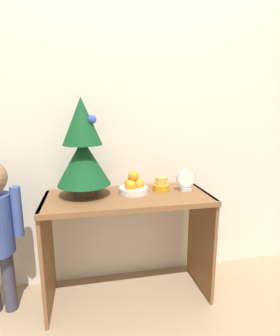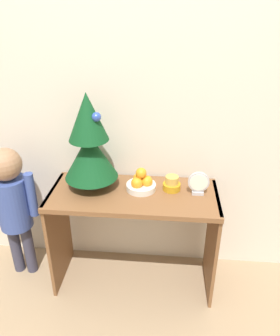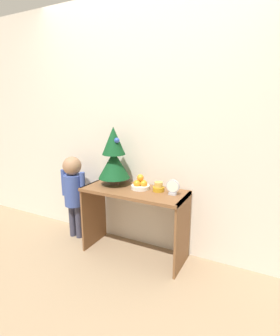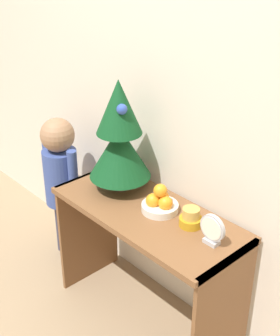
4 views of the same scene
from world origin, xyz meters
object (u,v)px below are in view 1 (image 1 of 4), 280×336
at_px(mini_tree, 83,149).
at_px(singing_bowl, 161,185).
at_px(desk_clock, 186,180).
at_px(fruit_bowl, 133,186).

distance_m(mini_tree, singing_bowl, 0.54).
relative_size(mini_tree, singing_bowl, 5.48).
bearing_deg(singing_bowl, mini_tree, -178.91).
distance_m(mini_tree, desk_clock, 0.67).
height_order(mini_tree, singing_bowl, mini_tree).
bearing_deg(mini_tree, fruit_bowl, -0.98).
xyz_separation_m(singing_bowl, desk_clock, (0.15, -0.04, 0.03)).
bearing_deg(fruit_bowl, desk_clock, -3.92).
bearing_deg(mini_tree, desk_clock, -2.54).
bearing_deg(fruit_bowl, singing_bowl, 4.43).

